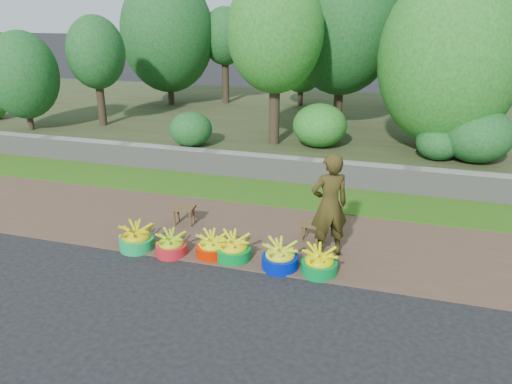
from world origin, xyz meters
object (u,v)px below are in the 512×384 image
(basin_e, at_px, (280,257))
(stool_right, at_px, (312,227))
(basin_c, at_px, (212,246))
(stool_left, at_px, (184,210))
(basin_a, at_px, (137,238))
(basin_f, at_px, (319,263))
(basin_d, at_px, (233,249))
(basin_b, at_px, (171,245))
(vendor_woman, at_px, (329,205))

(basin_e, xyz_separation_m, stool_right, (0.27, 1.03, 0.08))
(basin_c, height_order, basin_e, basin_e)
(stool_left, bearing_deg, basin_a, -107.02)
(basin_a, height_order, basin_c, basin_a)
(basin_f, distance_m, stool_right, 1.07)
(basin_a, bearing_deg, stool_left, 72.98)
(basin_a, relative_size, stool_left, 1.36)
(basin_a, relative_size, basin_d, 1.02)
(basin_b, xyz_separation_m, basin_c, (0.64, 0.13, 0.01))
(stool_right, xyz_separation_m, vendor_woman, (0.33, -0.41, 0.57))
(basin_b, height_order, basin_e, basin_e)
(basin_a, xyz_separation_m, vendor_woman, (2.94, 0.68, 0.65))
(basin_a, height_order, vendor_woman, vendor_woman)
(basin_f, height_order, vendor_woman, vendor_woman)
(basin_b, relative_size, basin_e, 0.89)
(basin_f, bearing_deg, stool_right, 107.01)
(basin_d, xyz_separation_m, stool_right, (1.02, 0.98, 0.08))
(basin_a, height_order, stool_left, basin_a)
(basin_b, bearing_deg, vendor_woman, 16.75)
(basin_f, bearing_deg, basin_b, -177.90)
(stool_right, bearing_deg, basin_b, -151.04)
(basin_d, relative_size, stool_left, 1.33)
(basin_d, xyz_separation_m, basin_f, (1.33, -0.05, -0.00))
(basin_a, xyz_separation_m, stool_left, (0.33, 1.07, 0.10))
(basin_d, bearing_deg, basin_b, -172.33)
(basin_a, xyz_separation_m, basin_e, (2.35, 0.06, -0.00))
(basin_d, distance_m, stool_left, 1.59)
(basin_e, bearing_deg, vendor_woman, 46.25)
(basin_b, bearing_deg, stool_right, 28.96)
(stool_left, height_order, vendor_woman, vendor_woman)
(basin_d, bearing_deg, basin_e, -4.10)
(basin_b, xyz_separation_m, stool_left, (-0.28, 1.09, 0.12))
(basin_c, xyz_separation_m, stool_left, (-0.92, 0.96, 0.12))
(basin_b, distance_m, basin_f, 2.32)
(basin_a, bearing_deg, stool_right, 22.65)
(basin_f, bearing_deg, basin_a, -178.66)
(stool_left, distance_m, vendor_woman, 2.70)
(basin_b, xyz_separation_m, vendor_woman, (2.33, 0.70, 0.67))
(basin_b, distance_m, basin_c, 0.65)
(basin_b, distance_m, stool_left, 1.13)
(basin_a, relative_size, basin_f, 1.04)
(basin_d, distance_m, basin_f, 1.33)
(stool_left, height_order, stool_right, stool_left)
(basin_d, bearing_deg, stool_left, 142.87)
(basin_d, bearing_deg, basin_a, -175.85)
(basin_d, distance_m, basin_e, 0.75)
(basin_c, xyz_separation_m, vendor_woman, (1.69, 0.57, 0.66))
(basin_b, relative_size, vendor_woman, 0.30)
(basin_e, height_order, stool_left, basin_e)
(basin_b, height_order, basin_f, basin_f)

